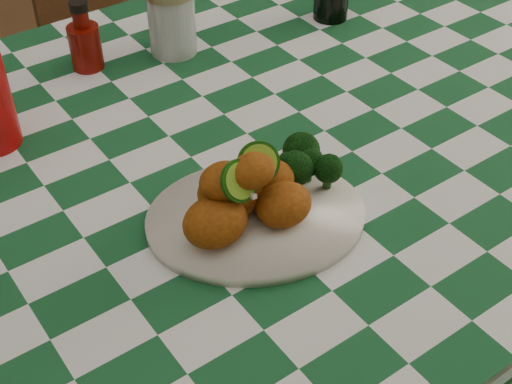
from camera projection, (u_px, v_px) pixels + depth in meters
dining_table at (204, 325)px, 1.32m from camera, size 1.66×1.06×0.79m
plate at (256, 218)px, 0.95m from camera, size 0.36×0.33×0.02m
fried_chicken_pile at (249, 187)px, 0.90m from camera, size 0.16×0.12×0.10m
broccoli_side at (308, 165)px, 0.97m from camera, size 0.08×0.08×0.06m
ketchup_bottle at (84, 35)px, 1.22m from camera, size 0.07×0.07×0.12m
mason_jar at (172, 21)px, 1.26m from camera, size 0.11×0.11×0.12m
wooden_chair_right at (144, 71)px, 1.89m from camera, size 0.45×0.47×0.91m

